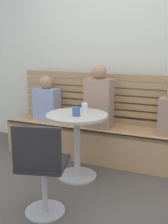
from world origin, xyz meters
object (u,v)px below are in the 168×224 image
at_px(booth_bench, 103,143).
at_px(person_adult, 99,99).
at_px(white_chair, 41,167).
at_px(cup_mug_blue, 76,111).
at_px(person_child_left, 47,100).
at_px(cup_water_clear, 85,108).
at_px(cafe_table, 77,134).

height_order(booth_bench, person_adult, person_adult).
distance_m(white_chair, cup_mug_blue, 0.81).
xyz_separation_m(person_child_left, cup_water_clear, (0.83, -0.56, 0.08)).
bearing_deg(person_child_left, cafe_table, -40.10).
height_order(booth_bench, cup_mug_blue, cup_mug_blue).
relative_size(booth_bench, white_chair, 3.18).
bearing_deg(person_child_left, cup_mug_blue, -42.17).
height_order(booth_bench, cup_water_clear, cup_water_clear).
relative_size(person_child_left, cup_mug_blue, 6.61).
relative_size(white_chair, cup_water_clear, 7.73).
relative_size(person_adult, cup_water_clear, 7.33).
bearing_deg(cup_mug_blue, cafe_table, 108.97).
height_order(cup_mug_blue, cup_water_clear, cup_water_clear).
bearing_deg(booth_bench, white_chair, -91.99).
xyz_separation_m(white_chair, person_child_left, (-0.82, 1.47, 0.25)).
relative_size(booth_bench, person_adult, 3.35).
bearing_deg(person_adult, white_chair, -89.42).
bearing_deg(booth_bench, cup_mug_blue, -95.59).
bearing_deg(person_adult, booth_bench, 19.65).
bearing_deg(person_adult, cup_mug_blue, -90.34).
xyz_separation_m(booth_bench, cup_water_clear, (-0.04, -0.53, 0.57)).
height_order(person_adult, person_child_left, person_adult).
distance_m(booth_bench, person_adult, 0.59).
relative_size(person_adult, person_child_left, 1.28).
relative_size(booth_bench, cup_water_clear, 24.55).
relative_size(white_chair, person_child_left, 1.35).
bearing_deg(person_child_left, person_adult, -3.94).
distance_m(white_chair, cup_water_clear, 0.97).
xyz_separation_m(cafe_table, cup_water_clear, (0.05, 0.10, 0.28)).
xyz_separation_m(booth_bench, person_adult, (-0.06, -0.02, 0.58)).
bearing_deg(person_child_left, white_chair, -60.73).
height_order(booth_bench, person_child_left, person_child_left).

